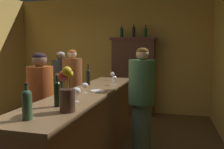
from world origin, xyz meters
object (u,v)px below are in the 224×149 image
wine_bottle_pinot (27,103)px  wine_glass_front (85,86)px  flower_arrangement (67,90)px  patron_in_navy (61,84)px  wine_glass_spare (114,78)px  wine_glass_mid (112,74)px  patron_tall (73,87)px  patron_redhead (41,102)px  display_bottle_left (122,32)px  cheese_plate (98,91)px  bartender (142,100)px  bar_counter (89,128)px  display_cabinet (133,75)px  display_bottle_midleft (134,31)px  wine_bottle_merlot (88,76)px  wine_bottle_rose (57,93)px  display_bottle_center (146,32)px

wine_bottle_pinot → wine_glass_front: 1.15m
flower_arrangement → patron_in_navy: 3.07m
wine_glass_spare → patron_in_navy: size_ratio=0.09×
wine_glass_mid → patron_in_navy: 1.44m
patron_tall → patron_redhead: bearing=-22.5°
display_bottle_left → patron_tall: 1.92m
cheese_plate → wine_glass_front: bearing=-121.0°
wine_glass_front → bartender: bearing=36.5°
wine_glass_front → patron_in_navy: size_ratio=0.09×
cheese_plate → display_bottle_left: (-0.26, 2.64, 0.96)m
bar_counter → wine_bottle_pinot: wine_bottle_pinot is taller
cheese_plate → bartender: 0.65m
display_cabinet → patron_redhead: (-0.85, -2.69, -0.12)m
display_bottle_midleft → bartender: 2.64m
wine_glass_mid → patron_tall: bearing=171.2°
bar_counter → wine_bottle_merlot: bearing=110.2°
bar_counter → cheese_plate: 0.53m
wine_bottle_rose → bartender: bartender is taller
cheese_plate → display_bottle_midleft: size_ratio=0.58×
wine_bottle_merlot → display_bottle_left: size_ratio=1.08×
bartender → wine_glass_spare: bearing=-33.5°
bar_counter → display_bottle_midleft: bearing=86.5°
wine_glass_front → cheese_plate: wine_glass_front is taller
wine_glass_front → flower_arrangement: 0.87m
display_cabinet → wine_glass_front: (-0.14, -2.82, 0.16)m
wine_glass_front → display_bottle_left: size_ratio=0.45×
wine_bottle_rose → wine_bottle_pinot: (-0.02, -0.45, -0.00)m
wine_bottle_rose → display_bottle_center: 3.64m
wine_glass_spare → cheese_plate: (-0.08, -0.61, -0.10)m
bar_counter → display_bottle_center: 3.07m
patron_redhead → bar_counter: bearing=-14.6°
display_bottle_midleft → wine_bottle_pinot: bearing=-92.5°
wine_glass_front → flower_arrangement: size_ratio=0.33×
wine_glass_front → patron_tall: bearing=119.8°
patron_redhead → bartender: 1.41m
flower_arrangement → patron_in_navy: (-1.43, 2.69, -0.39)m
display_cabinet → wine_glass_mid: (-0.12, -1.54, 0.17)m
display_cabinet → wine_bottle_rose: 3.53m
wine_bottle_pinot → flower_arrangement: size_ratio=0.72×
wine_bottle_merlot → patron_redhead: (-0.51, -0.53, -0.32)m
display_bottle_left → patron_redhead: bearing=-101.8°
wine_bottle_rose → wine_glass_mid: 1.98m
bar_counter → display_bottle_center: (0.44, 2.66, 1.46)m
wine_glass_spare → patron_in_navy: patron_in_navy is taller
cheese_plate → patron_tall: (-0.91, 1.23, -0.18)m
display_bottle_midleft → patron_redhead: size_ratio=0.21×
wine_bottle_rose → patron_redhead: size_ratio=0.21×
flower_arrangement → display_bottle_midleft: (-0.02, 3.67, 0.78)m
wine_glass_front → bar_counter: bearing=97.1°
cheese_plate → display_bottle_midleft: (0.04, 2.64, 0.97)m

